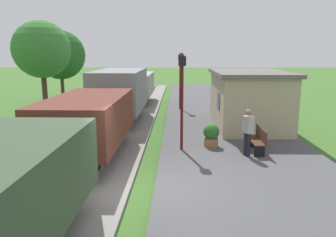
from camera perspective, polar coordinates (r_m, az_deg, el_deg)
The scene contains 14 objects.
ground_plane at distance 9.35m, azimuth -3.69°, elevation -13.36°, with size 160.00×160.00×0.00m, color #3D6628.
platform_slab at distance 9.56m, azimuth 16.26°, elevation -12.43°, with size 6.00×60.00×0.25m, color #4C4C4F.
track_ballast at distance 9.83m, azimuth -18.09°, elevation -12.25°, with size 3.80×60.00×0.12m, color gray.
rail_near at distance 9.57m, azimuth -13.99°, elevation -11.84°, with size 0.07×60.00×0.14m, color slate.
rail_far at distance 10.04m, azimuth -22.08°, elevation -11.23°, with size 0.07×60.00×0.14m, color slate.
freight_train at distance 15.50m, azimuth -10.38°, elevation 2.24°, with size 2.50×26.00×2.72m.
station_hut at distance 16.92m, azimuth 13.87°, elevation 3.46°, with size 3.50×5.80×2.78m.
bench_near_hut at distance 12.63m, azimuth 15.52°, elevation -3.62°, with size 0.42×1.50×0.91m.
person_waiting at distance 11.95m, azimuth 13.88°, elevation -2.11°, with size 0.38×0.45×1.71m.
potted_planter at distance 13.01m, azimuth 7.63°, elevation -2.85°, with size 0.64×0.64×0.92m.
lamp_post_near at distance 12.11m, azimuth 2.49°, elevation 6.17°, with size 0.28×0.28×3.70m.
lamp_post_far at distance 21.27m, azimuth 2.17°, elevation 8.48°, with size 0.28×0.28×3.70m.
tree_trackside_far at distance 19.23m, azimuth -21.36°, elevation 11.21°, with size 3.11×3.11×5.65m.
tree_field_left at distance 28.38m, azimuth -18.41°, elevation 10.56°, with size 3.98×3.98×5.73m.
Camera 1 is at (0.84, -8.44, 3.93)m, focal length 34.61 mm.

